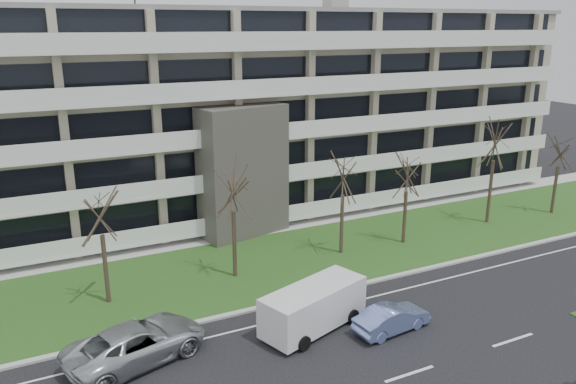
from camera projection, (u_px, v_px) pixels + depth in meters
ground at (409, 374)px, 23.62m from camera, size 160.00×160.00×0.00m
grass_verge at (278, 261)px, 34.78m from camera, size 90.00×10.00×0.06m
curb at (317, 294)px, 30.48m from camera, size 90.00×0.35×0.12m
sidewalk at (245, 233)px, 39.51m from camera, size 90.00×2.00×0.08m
lane_edge_line at (331, 307)px, 29.21m from camera, size 90.00×0.12×0.01m
apartment_building at (209, 113)px, 43.19m from camera, size 60.50×15.10×18.75m
silver_pickup at (137, 343)px, 24.35m from camera, size 6.75×4.53×1.72m
blue_sedan at (392, 318)px, 26.80m from camera, size 4.05×1.79×1.29m
white_van at (315, 303)px, 26.90m from camera, size 5.89×3.69×2.15m
tree_2 at (99, 207)px, 28.20m from camera, size 3.41×3.41×6.82m
tree_3 at (233, 184)px, 31.18m from camera, size 3.60×3.60×7.21m
tree_4 at (343, 172)px, 34.57m from camera, size 3.49×3.49×6.99m
tree_5 at (407, 172)px, 36.41m from camera, size 3.20×3.20×6.40m
tree_6 at (496, 135)px, 39.79m from camera, size 4.23×4.23×8.47m
tree_7 at (561, 148)px, 42.28m from camera, size 3.36×3.36×6.73m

